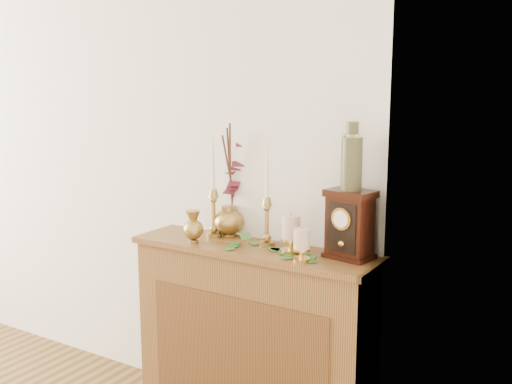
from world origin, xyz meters
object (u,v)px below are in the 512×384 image
Objects in this scene: candlestick_center at (267,213)px; bud_vase at (193,227)px; candlestick_left at (213,205)px; ginger_jar at (234,185)px; ceramic_vase at (352,160)px; mantel_clock at (349,225)px.

bud_vase is at bearing -156.29° from candlestick_center.
ginger_jar reaches higher than candlestick_left.
ceramic_vase is (0.67, -0.09, 0.18)m from ginger_jar.
mantel_clock is (0.73, 0.00, -0.01)m from candlestick_left.
candlestick_left is 0.15m from ginger_jar.
ginger_jar reaches higher than candlestick_center.
candlestick_left is 1.63× the size of mantel_clock.
ginger_jar is (-0.26, 0.11, 0.10)m from candlestick_center.
candlestick_center is at bearing 23.71° from bud_vase.
ceramic_vase is (0.74, 0.01, 0.28)m from candlestick_left.
candlestick_left is 0.79m from ceramic_vase.
bud_vase is 0.32m from ginger_jar.
ginger_jar is at bearing 157.65° from candlestick_center.
bud_vase is 0.54× the size of ceramic_vase.
ceramic_vase is at bearing 2.01° from candlestick_center.
bud_vase is 0.77m from mantel_clock.
mantel_clock reaches higher than bud_vase.
candlestick_center is 0.83× the size of ginger_jar.
ginger_jar is at bearing -176.82° from mantel_clock.
candlestick_left is at bearing -122.80° from ginger_jar.
mantel_clock is (0.42, 0.01, -0.01)m from candlestick_center.
candlestick_left reaches higher than mantel_clock.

